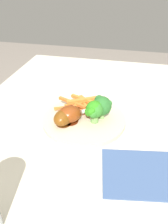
# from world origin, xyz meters

# --- Properties ---
(dining_table) EXTENTS (0.99, 0.72, 0.73)m
(dining_table) POSITION_xyz_m (0.00, 0.00, 0.61)
(dining_table) COLOR beige
(dining_table) RESTS_ON ground_plane
(dinner_plate) EXTENTS (0.25, 0.25, 0.01)m
(dinner_plate) POSITION_xyz_m (0.03, 0.01, 0.74)
(dinner_plate) COLOR beige
(dinner_plate) RESTS_ON dining_table
(broccoli_floret_front) EXTENTS (0.06, 0.06, 0.07)m
(broccoli_floret_front) POSITION_xyz_m (0.02, 0.06, 0.79)
(broccoli_floret_front) COLOR #80AB5D
(broccoli_floret_front) RESTS_ON dinner_plate
(broccoli_floret_middle) EXTENTS (0.05, 0.05, 0.07)m
(broccoli_floret_middle) POSITION_xyz_m (0.05, 0.05, 0.79)
(broccoli_floret_middle) COLOR #73A455
(broccoli_floret_middle) RESTS_ON dinner_plate
(broccoli_floret_back) EXTENTS (0.06, 0.05, 0.07)m
(broccoli_floret_back) POSITION_xyz_m (0.05, 0.05, 0.79)
(broccoli_floret_back) COLOR #74AD5C
(broccoli_floret_back) RESTS_ON dinner_plate
(carrot_fries_pile) EXTENTS (0.11, 0.14, 0.04)m
(carrot_fries_pile) POSITION_xyz_m (-0.02, -0.00, 0.76)
(carrot_fries_pile) COLOR orange
(carrot_fries_pile) RESTS_ON dinner_plate
(chicken_drumstick_near) EXTENTS (0.12, 0.06, 0.04)m
(chicken_drumstick_near) POSITION_xyz_m (0.07, -0.03, 0.77)
(chicken_drumstick_near) COLOR #4C2309
(chicken_drumstick_near) RESTS_ON dinner_plate
(chicken_drumstick_far) EXTENTS (0.10, 0.12, 0.05)m
(chicken_drumstick_far) POSITION_xyz_m (0.05, -0.02, 0.77)
(chicken_drumstick_far) COLOR #571F0A
(chicken_drumstick_far) RESTS_ON dinner_plate
(fork) EXTENTS (0.16, 0.13, 0.00)m
(fork) POSITION_xyz_m (-0.21, -0.14, 0.74)
(fork) COLOR silver
(fork) RESTS_ON dining_table
(napkin) EXTENTS (0.16, 0.19, 0.00)m
(napkin) POSITION_xyz_m (0.20, 0.18, 0.74)
(napkin) COLOR #3D5684
(napkin) RESTS_ON dining_table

